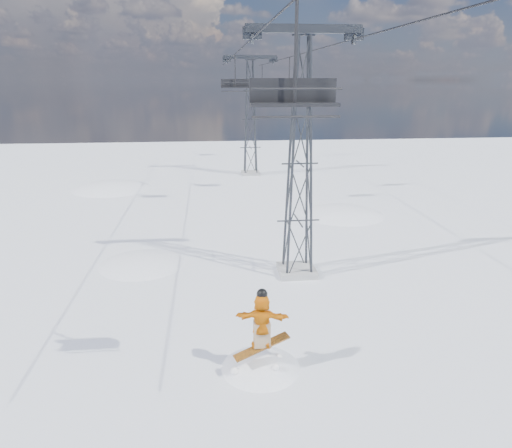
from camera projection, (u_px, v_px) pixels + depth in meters
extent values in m
plane|color=white|center=(318.00, 372.00, 14.99)|extent=(120.00, 120.00, 0.00)
sphere|color=white|center=(152.00, 388.00, 26.09)|extent=(16.00, 16.00, 16.00)
sphere|color=white|center=(335.00, 331.00, 35.52)|extent=(20.00, 20.00, 20.00)
sphere|color=white|center=(122.00, 295.00, 43.50)|extent=(22.00, 22.00, 22.00)
cube|color=#999999|center=(297.00, 271.00, 22.61)|extent=(1.80, 1.80, 0.30)
cube|color=#2A2D31|center=(304.00, 29.00, 19.27)|extent=(5.00, 0.35, 0.35)
cube|color=#2A2D31|center=(252.00, 33.00, 19.11)|extent=(0.80, 0.25, 0.50)
cube|color=#2A2D31|center=(354.00, 34.00, 19.55)|extent=(0.80, 0.25, 0.50)
cube|color=#999999|center=(251.00, 173.00, 46.33)|extent=(1.80, 1.80, 0.30)
cube|color=#2A2D31|center=(250.00, 57.00, 42.98)|extent=(5.00, 0.35, 0.35)
cube|color=#2A2D31|center=(227.00, 59.00, 42.82)|extent=(0.80, 0.25, 0.50)
cube|color=#2A2D31|center=(273.00, 59.00, 43.26)|extent=(0.80, 0.25, 0.50)
cylinder|color=black|center=(236.00, 54.00, 30.08)|extent=(0.06, 51.00, 0.06)
cylinder|color=black|center=(301.00, 54.00, 30.51)|extent=(0.06, 51.00, 0.06)
sphere|color=white|center=(260.00, 411.00, 15.76)|extent=(4.40, 4.40, 4.40)
cube|color=#BF6D19|center=(262.00, 347.00, 14.65)|extent=(1.89, 0.88, 0.51)
imported|color=orange|center=(262.00, 321.00, 14.36)|extent=(1.78, 0.83, 1.84)
cube|color=#9E8161|center=(262.00, 334.00, 14.51)|extent=(0.58, 0.48, 0.85)
sphere|color=black|center=(262.00, 295.00, 14.09)|extent=(0.34, 0.34, 0.34)
cylinder|color=black|center=(296.00, 53.00, 9.99)|extent=(0.08, 0.08, 2.21)
cube|color=black|center=(295.00, 105.00, 10.33)|extent=(2.01, 0.45, 0.08)
cube|color=black|center=(293.00, 91.00, 10.45)|extent=(2.01, 0.06, 0.55)
cylinder|color=black|center=(296.00, 117.00, 10.16)|extent=(2.01, 0.06, 0.06)
cylinder|color=black|center=(297.00, 89.00, 9.93)|extent=(2.01, 0.05, 0.05)
cylinder|color=black|center=(289.00, 73.00, 35.06)|extent=(0.08, 0.08, 2.24)
cube|color=black|center=(289.00, 88.00, 35.40)|extent=(2.04, 0.46, 0.08)
cube|color=black|center=(289.00, 84.00, 35.52)|extent=(2.04, 0.06, 0.56)
cylinder|color=black|center=(290.00, 91.00, 35.24)|extent=(2.04, 0.06, 0.06)
cylinder|color=black|center=(290.00, 83.00, 35.00)|extent=(2.04, 0.05, 0.05)
cylinder|color=black|center=(235.00, 71.00, 31.12)|extent=(0.08, 0.08, 2.16)
cube|color=black|center=(235.00, 87.00, 31.44)|extent=(1.96, 0.44, 0.08)
cube|color=black|center=(235.00, 83.00, 31.56)|extent=(1.96, 0.06, 0.54)
cylinder|color=black|center=(236.00, 91.00, 31.28)|extent=(1.96, 0.06, 0.06)
cylinder|color=black|center=(236.00, 82.00, 31.06)|extent=(1.96, 0.05, 0.05)
cylinder|color=black|center=(262.00, 75.00, 52.19)|extent=(0.08, 0.08, 2.23)
cube|color=black|center=(262.00, 85.00, 52.53)|extent=(2.03, 0.46, 0.08)
cube|color=black|center=(262.00, 82.00, 52.65)|extent=(2.03, 0.06, 0.56)
cylinder|color=black|center=(262.00, 88.00, 52.36)|extent=(2.03, 0.06, 0.06)
cylinder|color=black|center=(262.00, 82.00, 52.13)|extent=(2.03, 0.05, 0.05)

